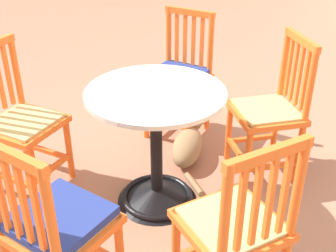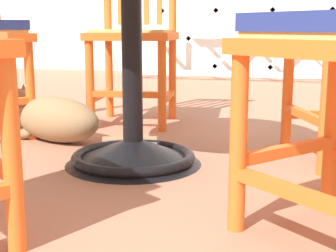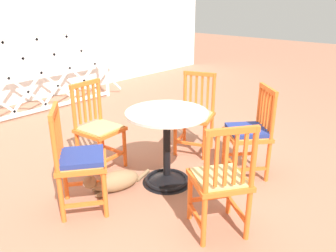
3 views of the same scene
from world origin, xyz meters
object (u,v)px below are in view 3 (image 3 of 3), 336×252
Objects in this scene: orange_chair_at_corner at (249,133)px; tabby_cat at (113,182)px; orange_chair_by_planter at (98,129)px; orange_chair_near_fence at (221,182)px; orange_chair_facing_out at (79,161)px; cafe_table at (167,156)px; orange_chair_tucked_in at (195,116)px.

orange_chair_at_corner is 1.40m from tabby_cat.
tabby_cat is (-0.22, -0.47, -0.34)m from orange_chair_by_planter.
orange_chair_facing_out is at bearing 116.67° from orange_chair_near_fence.
cafe_table is 0.85m from orange_chair_near_fence.
orange_chair_by_planter is at bearing 88.28° from orange_chair_near_fence.
orange_chair_by_planter is 1.11m from orange_chair_tucked_in.
cafe_table is 0.83× the size of orange_chair_at_corner.
cafe_table is at bearing -161.56° from orange_chair_tucked_in.
orange_chair_near_fence is at bearing -63.33° from orange_chair_facing_out.
orange_chair_facing_out is at bearing -179.79° from orange_chair_tucked_in.
cafe_table is at bearing -30.62° from tabby_cat.
orange_chair_by_planter is at bearing 107.42° from cafe_table.
orange_chair_at_corner is at bearing -53.65° from orange_chair_by_planter.
orange_chair_by_planter is 1.53m from orange_chair_near_fence.
orange_chair_facing_out is (-0.57, -0.50, 0.01)m from orange_chair_by_planter.
orange_chair_near_fence is (-0.05, -1.53, 0.00)m from orange_chair_by_planter.
orange_chair_facing_out is at bearing 153.44° from orange_chair_at_corner.
orange_chair_tucked_in is at bearing 0.21° from orange_chair_facing_out.
tabby_cat is at bearing 3.52° from orange_chair_facing_out.
cafe_table is 0.56m from tabby_cat.
orange_chair_by_planter reaches higher than tabby_cat.
orange_chair_at_corner is at bearing -96.91° from orange_chair_tucked_in.
cafe_table is 0.82m from orange_chair_tucked_in.
tabby_cat is at bearing 179.28° from orange_chair_tucked_in.
cafe_table is at bearing -17.25° from orange_chair_facing_out.
orange_chair_near_fence and orange_chair_at_corner have the same top height.
orange_chair_at_corner is (0.91, -1.23, 0.01)m from orange_chair_by_planter.
orange_chair_facing_out is 1.00× the size of orange_chair_near_fence.
orange_chair_facing_out is 1.23× the size of tabby_cat.
orange_chair_facing_out is (-0.80, 0.25, 0.16)m from cafe_table.
orange_chair_by_planter is 1.00× the size of orange_chair_facing_out.
orange_chair_by_planter and orange_chair_near_fence have the same top height.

